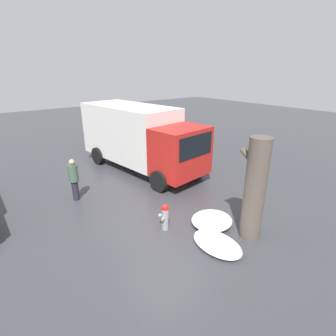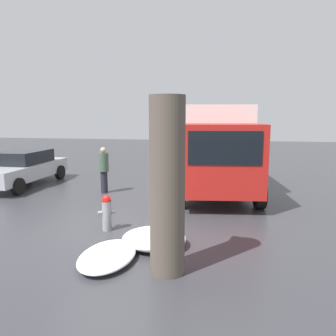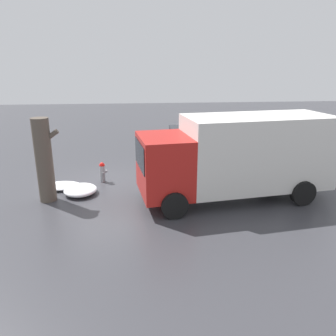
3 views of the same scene
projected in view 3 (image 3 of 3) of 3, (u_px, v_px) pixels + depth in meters
name	position (u px, v px, depth m)	size (l,w,h in m)	color
ground_plane	(103.00, 182.00, 14.10)	(60.00, 60.00, 0.00)	#38383D
fire_hydrant	(102.00, 172.00, 13.97)	(0.35, 0.41, 0.87)	gray
tree_trunk	(44.00, 160.00, 11.73)	(0.92, 0.60, 3.07)	brown
delivery_truck	(239.00, 155.00, 11.94)	(7.22, 3.31, 3.09)	red
pedestrian	(183.00, 151.00, 15.64)	(0.36, 0.36, 1.64)	#23232D
parked_car	(185.00, 138.00, 19.27)	(4.37, 1.94, 1.36)	#ADB2B7
snow_pile_by_hydrant	(80.00, 190.00, 12.71)	(1.26, 1.36, 0.34)	white
snow_pile_curbside	(61.00, 186.00, 13.32)	(1.59, 1.02, 0.21)	white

